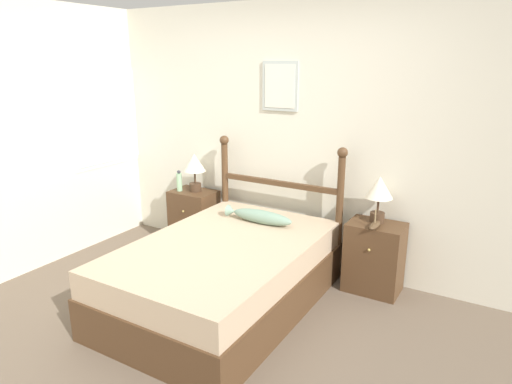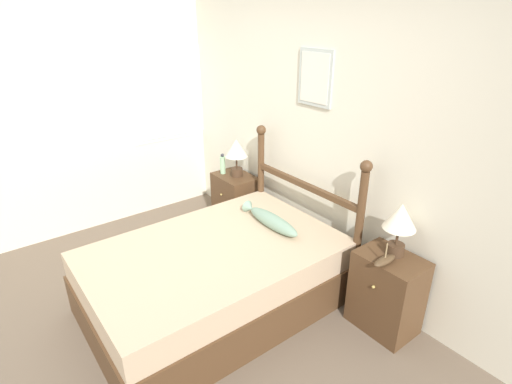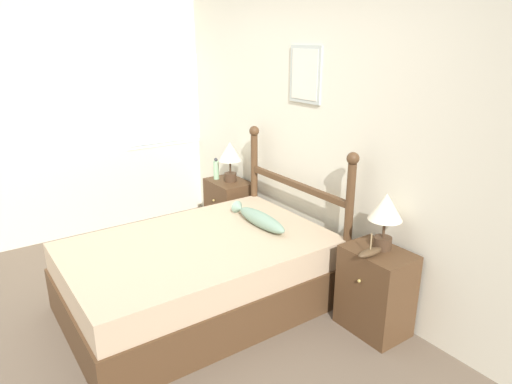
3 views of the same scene
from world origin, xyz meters
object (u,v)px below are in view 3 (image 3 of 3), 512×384
(table_lamp_right, at_px, (386,211))
(table_lamp_left, at_px, (230,155))
(bed, at_px, (199,274))
(fish_pillow, at_px, (259,219))
(nightstand_left, at_px, (229,209))
(nightstand_right, at_px, (375,291))
(bottle, at_px, (216,169))
(model_boat, at_px, (370,252))

(table_lamp_right, bearing_deg, table_lamp_left, -179.09)
(bed, bearing_deg, fish_pillow, 88.57)
(nightstand_left, distance_m, table_lamp_left, 0.60)
(nightstand_left, distance_m, table_lamp_right, 2.09)
(bed, xyz_separation_m, nightstand_right, (1.01, 0.90, 0.04))
(nightstand_right, relative_size, table_lamp_right, 1.54)
(nightstand_left, relative_size, bottle, 2.76)
(nightstand_left, xyz_separation_m, model_boat, (2.03, -0.11, 0.34))
(bottle, bearing_deg, nightstand_right, 1.73)
(nightstand_left, relative_size, table_lamp_right, 1.54)
(bed, height_order, table_lamp_right, table_lamp_right)
(bed, relative_size, table_lamp_right, 4.86)
(model_boat, bearing_deg, nightstand_right, 96.11)
(model_boat, xyz_separation_m, fish_pillow, (-1.01, -0.22, -0.03))
(nightstand_left, xyz_separation_m, bottle, (-0.13, -0.06, 0.42))
(nightstand_right, bearing_deg, model_boat, -83.89)
(model_boat, bearing_deg, bottle, 178.80)
(bed, distance_m, fish_pillow, 0.67)
(nightstand_right, relative_size, bottle, 2.76)
(table_lamp_right, height_order, bottle, table_lamp_right)
(bed, height_order, table_lamp_left, table_lamp_left)
(nightstand_right, bearing_deg, nightstand_left, 180.00)
(nightstand_left, height_order, table_lamp_right, table_lamp_right)
(nightstand_right, bearing_deg, table_lamp_right, 107.23)
(table_lamp_left, xyz_separation_m, table_lamp_right, (1.98, 0.03, 0.00))
(nightstand_left, bearing_deg, table_lamp_left, 37.07)
(model_boat, bearing_deg, table_lamp_right, 99.49)
(nightstand_right, relative_size, fish_pillow, 0.94)
(model_boat, bearing_deg, table_lamp_left, 176.44)
(table_lamp_right, distance_m, model_boat, 0.30)
(bottle, relative_size, fish_pillow, 0.34)
(fish_pillow, bearing_deg, table_lamp_left, 161.04)
(bed, relative_size, model_boat, 9.23)
(nightstand_right, relative_size, model_boat, 2.92)
(nightstand_left, height_order, bottle, bottle)
(table_lamp_left, bearing_deg, model_boat, -3.56)
(table_lamp_right, xyz_separation_m, fish_pillow, (-0.98, -0.38, -0.29))
(nightstand_left, bearing_deg, bed, -41.81)
(table_lamp_left, height_order, bottle, table_lamp_left)
(bed, height_order, nightstand_left, nightstand_left)
(nightstand_right, xyz_separation_m, model_boat, (0.01, -0.11, 0.34))
(nightstand_right, bearing_deg, table_lamp_left, 179.58)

